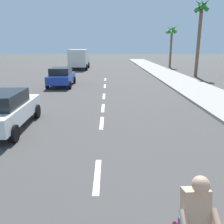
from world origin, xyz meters
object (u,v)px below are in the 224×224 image
Objects in this scene: palm_tree_far at (201,18)px; palm_tree_distant at (172,34)px; parked_car_white at (3,109)px; parked_car_blue at (61,76)px; delivery_truck at (79,59)px.

palm_tree_far is 11.82m from palm_tree_distant.
parked_car_white is 22.71m from palm_tree_far.
delivery_truck reaches higher than parked_car_blue.
parked_car_white is 0.71× the size of delivery_truck.
palm_tree_far is at bearing -90.26° from palm_tree_distant.
palm_tree_distant is (13.70, 17.98, 4.21)m from parked_car_blue.
parked_car_blue is 0.53× the size of palm_tree_far.
parked_car_white is at bearing -129.26° from palm_tree_far.
palm_tree_distant is (14.03, 28.87, 4.21)m from parked_car_white.
palm_tree_far is at bearing 49.83° from parked_car_white.
parked_car_white is at bearing -90.42° from delivery_truck.
parked_car_blue is (0.33, 10.89, -0.00)m from parked_car_white.
palm_tree_far is 1.25× the size of palm_tree_distant.
palm_tree_distant is at bearing 11.47° from delivery_truck.
delivery_truck is 14.69m from palm_tree_distant.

